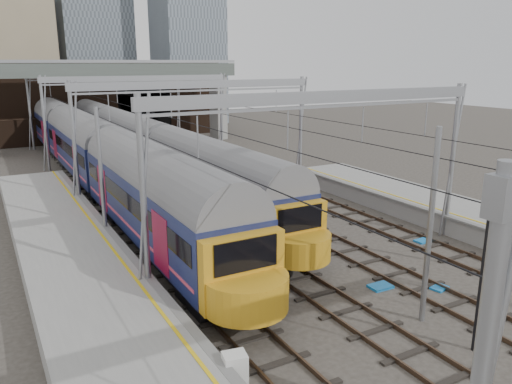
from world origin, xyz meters
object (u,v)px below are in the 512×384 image
signal_near_centre (487,256)px  relay_cabinet (235,375)px  train_second (85,146)px  train_main (109,131)px

signal_near_centre → relay_cabinet: (-7.77, 1.81, -2.62)m
signal_near_centre → relay_cabinet: bearing=149.9°
train_second → relay_cabinet: (-1.78, -29.58, -2.02)m
train_main → signal_near_centre: signal_near_centre is taller
relay_cabinet → train_main: bearing=92.2°
train_second → relay_cabinet: 29.70m
train_second → signal_near_centre: train_second is taller
train_main → relay_cabinet: (-5.78, -38.72, -1.89)m
train_second → signal_near_centre: (5.99, -31.39, 0.59)m
train_main → relay_cabinet: bearing=-98.5°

